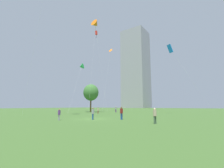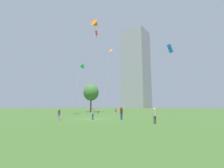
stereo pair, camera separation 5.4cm
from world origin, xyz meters
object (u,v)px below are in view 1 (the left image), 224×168
Objects in this scene: person_standing_4 at (59,114)px; distant_highrise_0 at (136,69)px; kite_flying_1 at (170,49)px; kite_flying_5 at (96,24)px; kite_flying_3 at (110,51)px; park_tree_0 at (91,93)px; person_standing_1 at (121,112)px; person_standing_0 at (116,109)px; kite_flying_2 at (96,33)px; person_standing_3 at (98,110)px; person_standing_2 at (93,113)px; person_standing_5 at (155,115)px; kite_flying_4 at (81,66)px.

person_standing_4 is 0.02× the size of distant_highrise_0.
kite_flying_1 is 131.13m from distant_highrise_0.
kite_flying_3 is at bearing 97.83° from kite_flying_5.
park_tree_0 is (-3.07, 1.78, -22.03)m from kite_flying_5.
person_standing_1 is 29.24m from park_tree_0.
kite_flying_3 is 18.71m from park_tree_0.
park_tree_0 is (-7.74, -2.95, 5.21)m from person_standing_0.
kite_flying_2 is (-28.22, 4.37, 13.92)m from kite_flying_1.
person_standing_4 is 0.05× the size of kite_flying_2.
person_standing_3 is 12.47m from park_tree_0.
kite_flying_3 is at bearing 29.44° from kite_flying_2.
person_standing_2 is 0.99× the size of person_standing_5.
person_standing_5 is 0.07× the size of kite_flying_3.
kite_flying_2 is at bearing 129.10° from person_standing_4.
kite_flying_4 is at bearing -173.04° from kite_flying_1.
park_tree_0 is at bearing 149.82° from kite_flying_5.
kite_flying_4 reaches higher than person_standing_1.
person_standing_5 is 0.10× the size of kite_flying_1.
person_standing_5 is 0.06× the size of kite_flying_5.
kite_flying_1 is at bearing 142.35° from person_standing_2.
kite_flying_3 reaches higher than park_tree_0.
kite_flying_4 is (-30.96, 18.81, 14.05)m from person_standing_5.
park_tree_0 is at bearing -159.84° from person_standing_2.
kite_flying_3 is at bearing -106.03° from person_standing_5.
kite_flying_5 is 3.32× the size of park_tree_0.
kite_flying_2 is 1.31× the size of kite_flying_3.
person_standing_3 is (-10.25, 13.59, -0.06)m from person_standing_2.
person_standing_1 is 1.06× the size of person_standing_5.
park_tree_0 is (-25.00, -1.60, -10.00)m from kite_flying_1.
person_standing_1 is 0.20× the size of park_tree_0.
person_standing_0 is at bearing -24.45° from person_standing_3.
person_standing_5 is at bearing -100.21° from person_standing_1.
person_standing_5 is 0.19× the size of park_tree_0.
kite_flying_1 reaches higher than park_tree_0.
person_standing_5 is at bearing -40.36° from kite_flying_2.
person_standing_2 is 8.99m from person_standing_5.
kite_flying_2 reaches higher than person_standing_2.
person_standing_1 is 25.05m from kite_flying_1.
kite_flying_4 is (-10.63, -4.76, 13.97)m from person_standing_0.
person_standing_3 is (-13.51, 11.14, -0.13)m from person_standing_1.
person_standing_2 is at bearing -104.96° from kite_flying_1.
kite_flying_5 is (5.96, 0.03, 13.27)m from kite_flying_4.
person_standing_4 is 32.23m from kite_flying_4.
person_standing_3 is 0.02× the size of distant_highrise_0.
kite_flying_3 is (-20.72, 26.83, 21.72)m from person_standing_1.
kite_flying_3 is (-26.44, 29.33, 21.78)m from person_standing_5.
kite_flying_1 is (5.92, 22.17, 15.30)m from person_standing_2.
distant_highrise_0 is (-56.71, 134.35, 41.54)m from person_standing_2.
kite_flying_3 reaches higher than person_standing_0.
kite_flying_1 is at bearing 5.70° from person_standing_1.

